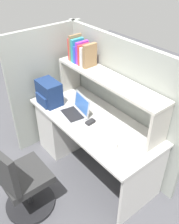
# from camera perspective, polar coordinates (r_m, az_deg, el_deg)

# --- Properties ---
(ground_plane) EXTENTS (8.00, 8.00, 0.00)m
(ground_plane) POSITION_cam_1_polar(r_m,az_deg,el_deg) (3.21, 0.71, -12.15)
(ground_plane) COLOR #4C4C51
(desk) EXTENTS (1.60, 0.70, 0.73)m
(desk) POSITION_cam_1_polar(r_m,az_deg,el_deg) (3.17, -3.72, -3.10)
(desk) COLOR silver
(desk) RESTS_ON ground_plane
(cubicle_partition_rear) EXTENTS (1.84, 0.05, 1.55)m
(cubicle_partition_rear) POSITION_cam_1_polar(r_m,az_deg,el_deg) (2.91, 6.61, 1.86)
(cubicle_partition_rear) COLOR #939991
(cubicle_partition_rear) RESTS_ON ground_plane
(cubicle_partition_left) EXTENTS (0.05, 1.06, 1.55)m
(cubicle_partition_left) POSITION_cam_1_polar(r_m,az_deg,el_deg) (3.27, -9.43, 5.63)
(cubicle_partition_left) COLOR #939991
(cubicle_partition_left) RESTS_ON ground_plane
(overhead_hutch) EXTENTS (1.44, 0.28, 0.45)m
(overhead_hutch) POSITION_cam_1_polar(r_m,az_deg,el_deg) (2.64, 4.25, 6.09)
(overhead_hutch) COLOR #BCB7AC
(overhead_hutch) RESTS_ON desk
(reference_books_on_shelf) EXTENTS (0.33, 0.18, 0.30)m
(reference_books_on_shelf) POSITION_cam_1_polar(r_m,az_deg,el_deg) (2.86, -1.90, 13.53)
(reference_books_on_shelf) COLOR red
(reference_books_on_shelf) RESTS_ON overhead_hutch
(laptop) EXTENTS (0.34, 0.29, 0.22)m
(laptop) POSITION_cam_1_polar(r_m,az_deg,el_deg) (2.77, -3.05, 0.34)
(laptop) COLOR #B7BABF
(laptop) RESTS_ON desk
(backpack) EXTENTS (0.30, 0.23, 0.29)m
(backpack) POSITION_cam_1_polar(r_m,az_deg,el_deg) (2.95, -9.35, 4.31)
(backpack) COLOR navy
(backpack) RESTS_ON desk
(computer_mouse) EXTENTS (0.07, 0.11, 0.03)m
(computer_mouse) POSITION_cam_1_polar(r_m,az_deg,el_deg) (2.66, 0.19, -2.31)
(computer_mouse) COLOR #262628
(computer_mouse) RESTS_ON desk
(paper_cup) EXTENTS (0.08, 0.08, 0.09)m
(paper_cup) POSITION_cam_1_polar(r_m,az_deg,el_deg) (2.35, 5.51, -7.69)
(paper_cup) COLOR white
(paper_cup) RESTS_ON desk
(office_chair) EXTENTS (0.52, 0.52, 0.93)m
(office_chair) POSITION_cam_1_polar(r_m,az_deg,el_deg) (2.61, -15.44, -15.56)
(office_chair) COLOR black
(office_chair) RESTS_ON ground_plane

